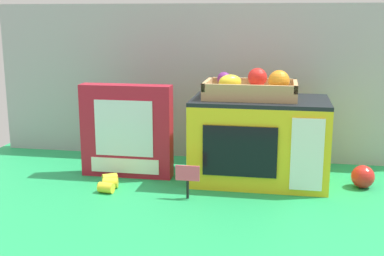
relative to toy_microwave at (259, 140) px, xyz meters
name	(u,v)px	position (x,y,z in m)	size (l,w,h in m)	color
ground_plane	(197,181)	(-0.19, -0.05, -0.13)	(1.70, 1.70, 0.00)	#219E54
display_back_panel	(210,82)	(-0.19, 0.25, 0.15)	(1.61, 0.03, 0.56)	#A0A3A8
toy_microwave	(259,140)	(0.00, 0.00, 0.00)	(0.42, 0.26, 0.27)	yellow
food_groups_crate	(252,88)	(-0.03, 0.01, 0.16)	(0.29, 0.18, 0.09)	tan
cookie_set_box	(127,131)	(-0.43, -0.03, 0.02)	(0.30, 0.06, 0.30)	#B2192D
price_sign	(188,177)	(-0.19, -0.20, -0.07)	(0.07, 0.01, 0.10)	black
loose_toy_banana	(109,183)	(-0.45, -0.16, -0.12)	(0.07, 0.13, 0.03)	yellow
loose_toy_apple	(363,177)	(0.32, -0.02, -0.10)	(0.07, 0.07, 0.07)	red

